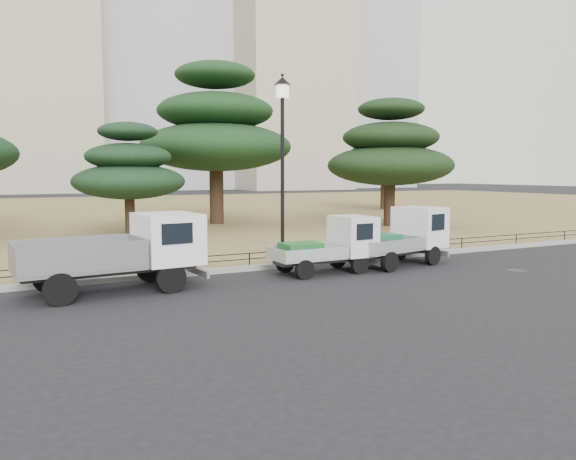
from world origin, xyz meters
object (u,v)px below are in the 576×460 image
street_lamp (282,138)px  tarp_pile (65,263)px  truck_large (123,249)px  truck_kei_rear (402,236)px  truck_kei_front (331,245)px

street_lamp → tarp_pile: bearing=178.1°
street_lamp → truck_large: bearing=-162.7°
truck_kei_rear → street_lamp: street_lamp is taller
truck_kei_front → truck_kei_rear: 2.93m
street_lamp → tarp_pile: 7.65m
truck_kei_front → street_lamp: bearing=114.7°
truck_kei_front → tarp_pile: 7.80m
street_lamp → tarp_pile: (-6.72, 0.22, -3.65)m
truck_large → truck_kei_rear: 9.21m
truck_large → truck_kei_rear: size_ratio=1.21×
truck_kei_rear → tarp_pile: 10.61m
truck_kei_rear → tarp_pile: bearing=158.8°
truck_kei_rear → street_lamp: 5.19m
street_lamp → tarp_pile: street_lamp is taller
truck_large → truck_kei_rear: (9.21, 0.18, -0.15)m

